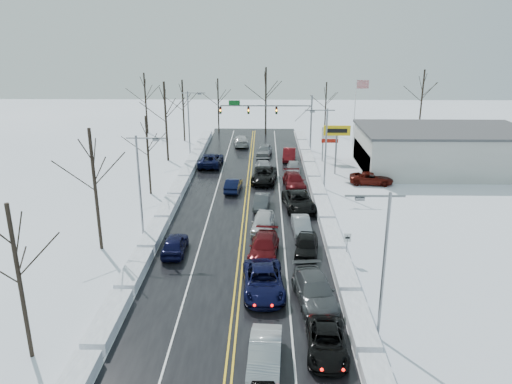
{
  "coord_description": "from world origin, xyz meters",
  "views": [
    {
      "loc": [
        1.82,
        -43.07,
        17.41
      ],
      "look_at": [
        1.05,
        1.33,
        2.5
      ],
      "focal_mm": 35.0,
      "sensor_mm": 36.0,
      "label": 1
    }
  ],
  "objects_px": {
    "tires_plus_sign": "(337,134)",
    "oncoming_car_0": "(233,191)",
    "flagpole": "(356,108)",
    "traffic_signal_mast": "(276,113)",
    "dealership_building": "(442,149)"
  },
  "relations": [
    {
      "from": "oncoming_car_0",
      "to": "tires_plus_sign",
      "type": "bearing_deg",
      "value": -145.01
    },
    {
      "from": "tires_plus_sign",
      "to": "oncoming_car_0",
      "type": "height_order",
      "value": "tires_plus_sign"
    },
    {
      "from": "tires_plus_sign",
      "to": "flagpole",
      "type": "relative_size",
      "value": 0.6
    },
    {
      "from": "traffic_signal_mast",
      "to": "tires_plus_sign",
      "type": "height_order",
      "value": "traffic_signal_mast"
    },
    {
      "from": "tires_plus_sign",
      "to": "dealership_building",
      "type": "relative_size",
      "value": 0.29
    },
    {
      "from": "traffic_signal_mast",
      "to": "flagpole",
      "type": "xyz_separation_m",
      "value": [
        11.72,
        2.01,
        0.45
      ]
    },
    {
      "from": "tires_plus_sign",
      "to": "dealership_building",
      "type": "bearing_deg",
      "value": 8.47
    },
    {
      "from": "flagpole",
      "to": "tires_plus_sign",
      "type": "bearing_deg",
      "value": -108.44
    },
    {
      "from": "traffic_signal_mast",
      "to": "dealership_building",
      "type": "height_order",
      "value": "traffic_signal_mast"
    },
    {
      "from": "oncoming_car_0",
      "to": "traffic_signal_mast",
      "type": "bearing_deg",
      "value": -99.6
    },
    {
      "from": "tires_plus_sign",
      "to": "flagpole",
      "type": "bearing_deg",
      "value": 71.56
    },
    {
      "from": "tires_plus_sign",
      "to": "dealership_building",
      "type": "xyz_separation_m",
      "value": [
        13.48,
        2.01,
        -2.34
      ]
    },
    {
      "from": "flagpole",
      "to": "oncoming_car_0",
      "type": "xyz_separation_m",
      "value": [
        -16.75,
        -20.89,
        -5.93
      ]
    },
    {
      "from": "flagpole",
      "to": "dealership_building",
      "type": "relative_size",
      "value": 0.49
    },
    {
      "from": "traffic_signal_mast",
      "to": "oncoming_car_0",
      "type": "height_order",
      "value": "traffic_signal_mast"
    }
  ]
}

